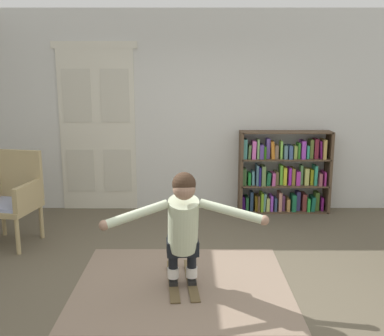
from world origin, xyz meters
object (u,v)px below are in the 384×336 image
Objects in this scene: wicker_chair at (12,195)px; person_skier at (184,223)px; bookshelf at (284,175)px; skis_pair at (183,281)px.

person_skier reaches higher than wicker_chair.
bookshelf is 1.62× the size of skis_pair.
person_skier reaches higher than skis_pair.
bookshelf is at bearing 60.41° from person_skier.
skis_pair is (-1.43, -2.32, -0.53)m from bookshelf.
bookshelf reaches higher than person_skier.
person_skier is (2.07, -1.26, 0.09)m from wicker_chair.
wicker_chair is at bearing -160.53° from bookshelf.
skis_pair is at bearing -27.94° from wicker_chair.
bookshelf is 1.20× the size of wicker_chair.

